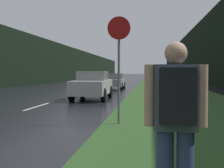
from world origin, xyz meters
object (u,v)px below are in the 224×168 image
at_px(car_passing_near, 92,85).
at_px(car_passing_far, 113,81).
at_px(car_oncoming, 103,78).
at_px(stop_sign, 119,60).
at_px(hitchhiker_with_backpack, 176,119).

xyz_separation_m(car_passing_near, car_passing_far, (-0.00, 10.14, -0.08)).
bearing_deg(car_oncoming, stop_sign, -80.77).
relative_size(car_passing_near, car_oncoming, 0.99).
bearing_deg(car_passing_far, stop_sign, 96.98).
relative_size(hitchhiker_with_backpack, car_passing_near, 0.43).
height_order(stop_sign, hitchhiker_with_backpack, stop_sign).
height_order(car_passing_near, car_oncoming, car_passing_near).
bearing_deg(car_passing_far, car_passing_near, 90.00).
xyz_separation_m(stop_sign, car_passing_near, (-2.20, 7.86, -1.05)).
bearing_deg(hitchhiker_with_backpack, stop_sign, 101.51).
height_order(stop_sign, car_passing_far, stop_sign).
xyz_separation_m(hitchhiker_with_backpack, car_oncoming, (-6.77, 40.53, -0.36)).
xyz_separation_m(car_passing_far, car_oncoming, (-3.46, 16.88, -0.04)).
height_order(car_passing_near, car_passing_far, car_passing_near).
bearing_deg(car_oncoming, car_passing_far, -78.40).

